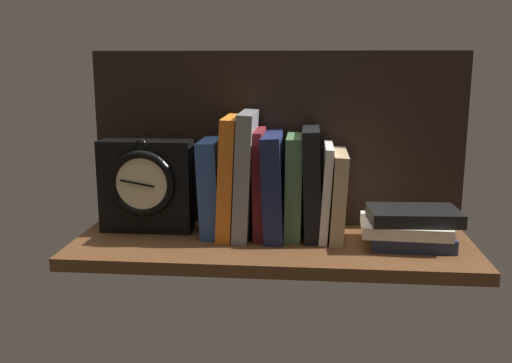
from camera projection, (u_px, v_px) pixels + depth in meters
The scene contains 13 objects.
ground_plane at pixel (272, 247), 117.01cm from camera, with size 81.15×28.91×2.50cm, color brown.
back_panel at pixel (277, 139), 126.26cm from camera, with size 81.15×1.20×38.13cm, color black.
book_blue_modern at pixel (212, 187), 120.53cm from camera, with size 3.98×12.83×20.00cm, color #2D4C8E.
book_orange_pandolfini at pixel (230, 176), 119.68cm from camera, with size 3.00×15.54×24.83cm, color orange.
book_gray_chess at pixel (246, 174), 119.27cm from camera, with size 3.13×16.47×25.83cm, color gray.
book_maroon_dawkins at pixel (260, 183), 119.39cm from camera, with size 2.06×12.96×22.22cm, color maroon.
book_navy_bierce at pixel (275, 185), 119.18cm from camera, with size 3.85×16.88×21.39cm, color #192147.
book_green_romantic at pixel (294, 186), 118.86cm from camera, with size 3.35×12.70×21.03cm, color #476B44.
book_black_skeptic at pixel (312, 183), 118.36cm from camera, with size 3.43×14.38×22.59cm, color black.
book_white_catcher at pixel (326, 191), 118.45cm from camera, with size 1.65×14.46×19.25cm, color silver.
book_tan_shortstories at pixel (338, 195), 118.37cm from camera, with size 2.74×16.07×17.88cm, color tan.
framed_clock at pixel (146, 185), 121.99cm from camera, with size 19.62×7.60×20.33cm.
book_stack_side at pixel (410, 227), 113.11cm from camera, with size 19.28×14.05×7.67cm.
Camera 1 is at (7.12, -111.45, 36.28)cm, focal length 40.24 mm.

